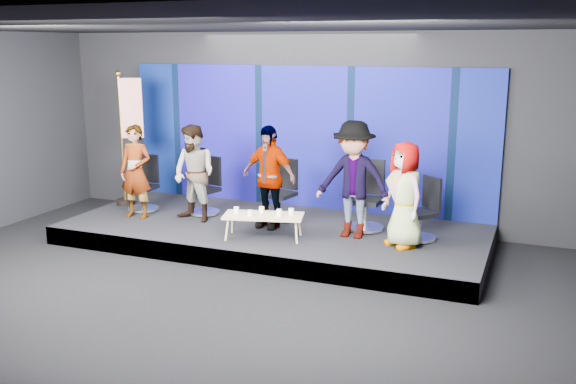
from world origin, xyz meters
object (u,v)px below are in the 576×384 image
chair_a (144,192)px  chair_b (206,195)px  chair_e (422,219)px  flag_stand (128,135)px  mug_a (236,210)px  panelist_c (269,177)px  mug_d (279,213)px  panelist_b (194,174)px  mug_c (262,210)px  panelist_e (404,195)px  panelist_a (136,172)px  mug_b (250,213)px  chair_d (366,207)px  chair_c (281,200)px  panelist_d (353,180)px  coffee_table (263,217)px  mug_e (291,212)px

chair_a → chair_b: size_ratio=0.98×
chair_e → flag_stand: flag_stand is taller
chair_b → mug_a: chair_b is taller
panelist_c → mug_d: (0.43, -0.59, -0.42)m
panelist_b → mug_c: (1.42, -0.39, -0.40)m
panelist_c → flag_stand: bearing=-177.1°
chair_e → panelist_e: (-0.20, -0.46, 0.47)m
panelist_a → mug_c: panelist_a is taller
mug_b → chair_d: bearing=38.9°
panelist_a → chair_c: (2.40, 0.80, -0.47)m
panelist_c → panelist_a: bearing=-161.9°
chair_e → flag_stand: 5.61m
chair_b → panelist_d: 2.93m
coffee_table → mug_d: mug_d is taller
mug_b → mug_a: bearing=164.3°
chair_d → mug_d: chair_d is taller
mug_a → mug_c: bearing=24.5°
mug_e → mug_a: bearing=-166.1°
panelist_d → chair_a: bearing=-179.9°
flag_stand → chair_a: bearing=-57.8°
mug_d → chair_d: bearing=44.3°
coffee_table → mug_b: (-0.17, -0.13, 0.07)m
mug_b → flag_stand: bearing=158.7°
chair_a → chair_e: bearing=-1.8°
panelist_d → mug_e: (-0.86, -0.44, -0.49)m
chair_e → panelist_c: bearing=-133.8°
mug_c → panelist_d: bearing=19.9°
panelist_b → mug_c: size_ratio=17.44×
panelist_d → mug_a: size_ratio=19.17×
chair_a → mug_a: 2.45m
chair_e → mug_a: chair_e is taller
chair_c → chair_e: bearing=4.9°
chair_b → panelist_b: size_ratio=0.62×
coffee_table → mug_e: size_ratio=13.14×
panelist_d → panelist_e: (0.84, -0.20, -0.12)m
mug_a → panelist_a: bearing=170.0°
panelist_d → panelist_e: panelist_d is taller
chair_c → panelist_d: bearing=-9.0°
coffee_table → mug_b: bearing=-142.0°
mug_a → mug_d: size_ratio=0.94×
chair_d → mug_c: bearing=-142.6°
panelist_c → chair_b: bearing=175.9°
panelist_e → coffee_table: 2.20m
panelist_d → mug_e: bearing=-149.9°
panelist_e → chair_a: bearing=-143.9°
mug_e → chair_e: bearing=20.1°
chair_b → mug_e: bearing=-9.4°
mug_c → panelist_a: bearing=175.2°
panelist_c → chair_e: 2.56m
chair_b → panelist_b: bearing=-68.0°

